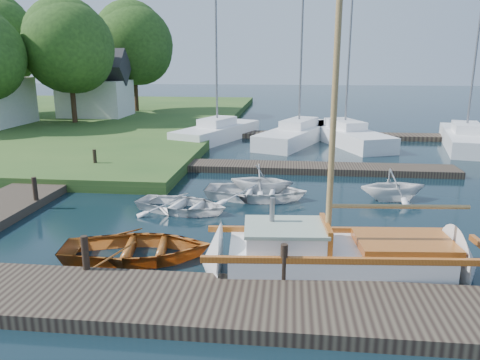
# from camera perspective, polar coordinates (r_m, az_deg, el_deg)

# --- Properties ---
(ground) EXTENTS (160.00, 160.00, 0.00)m
(ground) POSITION_cam_1_polar(r_m,az_deg,el_deg) (15.33, 0.00, -4.34)
(ground) COLOR black
(ground) RESTS_ON ground
(near_dock) EXTENTS (18.00, 2.20, 0.30)m
(near_dock) POSITION_cam_1_polar(r_m,az_deg,el_deg) (9.82, -3.89, -14.84)
(near_dock) COLOR black
(near_dock) RESTS_ON ground
(left_dock) EXTENTS (2.20, 18.00, 0.30)m
(left_dock) POSITION_cam_1_polar(r_m,az_deg,el_deg) (19.60, -23.26, -0.88)
(left_dock) COLOR black
(left_dock) RESTS_ON ground
(far_dock) EXTENTS (14.00, 1.60, 0.30)m
(far_dock) POSITION_cam_1_polar(r_m,az_deg,el_deg) (21.47, 7.19, 1.48)
(far_dock) COLOR black
(far_dock) RESTS_ON ground
(pontoon) EXTENTS (30.00, 1.60, 0.30)m
(pontoon) POSITION_cam_1_polar(r_m,az_deg,el_deg) (31.93, 21.50, 4.87)
(pontoon) COLOR black
(pontoon) RESTS_ON ground
(mooring_post_1) EXTENTS (0.16, 0.16, 0.80)m
(mooring_post_1) POSITION_cam_1_polar(r_m,az_deg,el_deg) (11.30, -18.35, -8.41)
(mooring_post_1) COLOR black
(mooring_post_1) RESTS_ON near_dock
(mooring_post_2) EXTENTS (0.16, 0.16, 0.80)m
(mooring_post_2) POSITION_cam_1_polar(r_m,az_deg,el_deg) (10.34, 5.37, -9.88)
(mooring_post_2) COLOR black
(mooring_post_2) RESTS_ON near_dock
(mooring_post_4) EXTENTS (0.16, 0.16, 0.80)m
(mooring_post_4) POSITION_cam_1_polar(r_m,az_deg,el_deg) (17.30, -23.72, -0.98)
(mooring_post_4) COLOR black
(mooring_post_4) RESTS_ON left_dock
(mooring_post_5) EXTENTS (0.16, 0.16, 0.80)m
(mooring_post_5) POSITION_cam_1_polar(r_m,az_deg,el_deg) (21.65, -17.27, 2.53)
(mooring_post_5) COLOR black
(mooring_post_5) RESTS_ON left_dock
(sailboat) EXTENTS (7.28, 2.53, 9.83)m
(sailboat) POSITION_cam_1_polar(r_m,az_deg,el_deg) (11.52, 12.33, -9.46)
(sailboat) COLOR white
(sailboat) RESTS_ON ground
(dinghy) EXTENTS (4.15, 3.24, 0.78)m
(dinghy) POSITION_cam_1_polar(r_m,az_deg,el_deg) (12.30, -12.46, -7.65)
(dinghy) COLOR #8C3E14
(dinghy) RESTS_ON ground
(tender_a) EXTENTS (3.62, 2.96, 0.66)m
(tender_a) POSITION_cam_1_polar(r_m,az_deg,el_deg) (15.75, -7.11, -2.68)
(tender_a) COLOR white
(tender_a) RESTS_ON ground
(tender_b) EXTENTS (2.57, 2.28, 1.24)m
(tender_b) POSITION_cam_1_polar(r_m,az_deg,el_deg) (17.60, 2.65, 0.25)
(tender_b) COLOR white
(tender_b) RESTS_ON ground
(tender_c) EXTENTS (3.83, 2.83, 0.77)m
(tender_c) POSITION_cam_1_polar(r_m,az_deg,el_deg) (17.03, 1.97, -1.06)
(tender_c) COLOR white
(tender_c) RESTS_ON ground
(tender_d) EXTENTS (2.76, 2.51, 1.26)m
(tender_d) POSITION_cam_1_polar(r_m,az_deg,el_deg) (17.71, 18.21, -0.37)
(tender_d) COLOR white
(tender_d) RESTS_ON ground
(marina_boat_0) EXTENTS (4.85, 7.75, 10.18)m
(marina_boat_0) POSITION_cam_1_polar(r_m,az_deg,el_deg) (29.55, -2.79, 5.98)
(marina_boat_0) COLOR white
(marina_boat_0) RESTS_ON ground
(marina_boat_1) EXTENTS (5.37, 9.07, 11.26)m
(marina_boat_1) POSITION_cam_1_polar(r_m,az_deg,el_deg) (29.09, 7.18, 5.75)
(marina_boat_1) COLOR white
(marina_boat_1) RESTS_ON ground
(marina_boat_2) EXTENTS (5.09, 8.43, 12.42)m
(marina_boat_2) POSITION_cam_1_polar(r_m,az_deg,el_deg) (29.08, 12.64, 5.54)
(marina_boat_2) COLOR white
(marina_boat_2) RESTS_ON ground
(marina_boat_4) EXTENTS (3.84, 8.28, 11.19)m
(marina_boat_4) POSITION_cam_1_polar(r_m,az_deg,el_deg) (30.00, 25.80, 4.69)
(marina_boat_4) COLOR white
(marina_boat_4) RESTS_ON ground
(house_c) EXTENTS (5.25, 4.00, 5.28)m
(house_c) POSITION_cam_1_polar(r_m,az_deg,el_deg) (39.68, -17.23, 10.48)
(house_c) COLOR silver
(house_c) RESTS_ON shore
(tree_3) EXTENTS (6.41, 6.38, 8.74)m
(tree_3) POSITION_cam_1_polar(r_m,az_deg,el_deg) (36.01, -20.14, 15.05)
(tree_3) COLOR #332114
(tree_3) RESTS_ON shore
(tree_7) EXTENTS (6.83, 6.83, 9.38)m
(tree_7) POSITION_cam_1_polar(r_m,az_deg,el_deg) (42.70, -12.84, 15.87)
(tree_7) COLOR #332114
(tree_7) RESTS_ON shore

